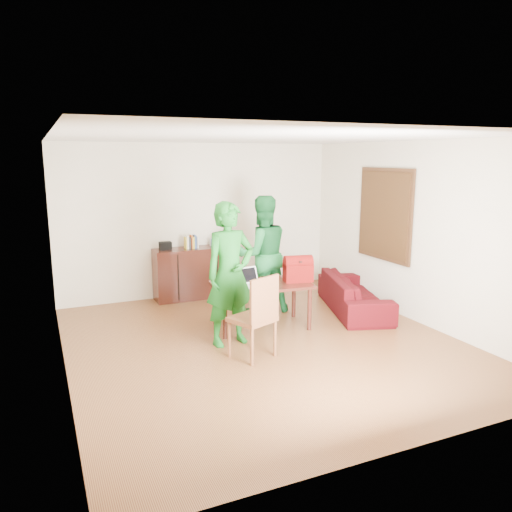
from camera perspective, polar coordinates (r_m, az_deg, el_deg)
name	(u,v)px	position (r m, az deg, el deg)	size (l,w,h in m)	color
room	(261,246)	(6.58, 0.60, 1.15)	(5.20, 5.70, 2.90)	#4A2312
table	(262,289)	(7.26, 0.64, -3.75)	(1.50, 0.97, 0.66)	black
chair	(253,333)	(6.27, -0.33, -8.82)	(0.62, 0.61, 1.06)	brown
person_near	(230,274)	(6.55, -2.99, -2.08)	(0.69, 0.46, 1.91)	#15621B
person_far	(262,254)	(7.93, 0.69, 0.18)	(0.91, 0.71, 1.87)	#16662C
laptop	(253,283)	(7.08, -0.38, -3.10)	(0.38, 0.30, 0.25)	white
bananas	(273,288)	(6.87, 1.97, -3.70)	(0.15, 0.09, 0.06)	gold
bottle	(277,282)	(6.96, 2.38, -2.96)	(0.06, 0.06, 0.18)	#591F14
red_bag	(298,271)	(7.36, 4.82, -1.73)	(0.41, 0.24, 0.30)	#690E07
sofa	(354,293)	(8.27, 11.14, -4.22)	(1.94, 0.76, 0.57)	#380712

